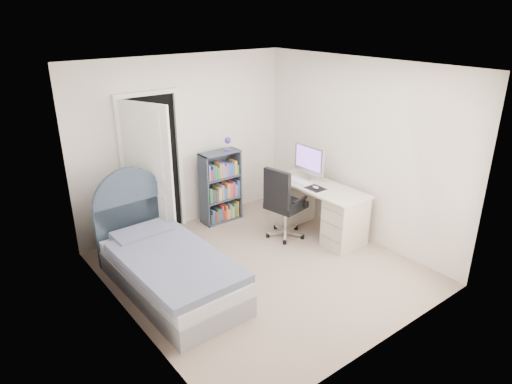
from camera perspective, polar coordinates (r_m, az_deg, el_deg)
room_shell at (r=5.32m, az=0.71°, el=1.96°), size 3.50×3.70×2.60m
door at (r=6.30m, az=-13.17°, el=2.50°), size 0.92×0.77×2.06m
bed at (r=5.47m, az=-11.06°, el=-9.15°), size 1.01×2.05×1.25m
nightstand at (r=6.30m, az=-16.86°, el=-4.21°), size 0.41×0.41×0.60m
floor_lamp at (r=6.47m, az=-14.53°, el=-1.46°), size 0.20×0.20×1.41m
bookcase at (r=6.96m, az=-4.38°, el=0.41°), size 0.62×0.27×1.31m
desk at (r=6.68m, az=7.70°, el=-1.80°), size 0.60×1.50×1.23m
office_chair at (r=6.37m, az=3.31°, el=-1.06°), size 0.57×0.59×1.06m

